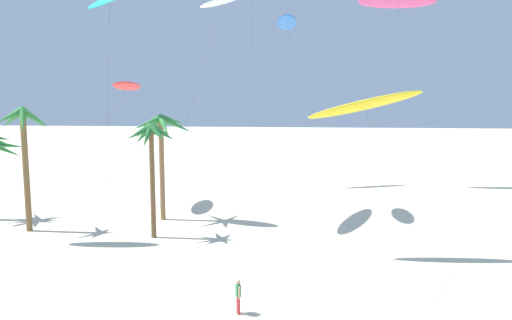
# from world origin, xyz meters

# --- Properties ---
(palm_tree_2) EXTENTS (3.78, 3.90, 8.97)m
(palm_tree_2) POSITION_xyz_m (-16.93, 38.08, 7.07)
(palm_tree_2) COLOR brown
(palm_tree_2) RESTS_ON ground
(palm_tree_3) EXTENTS (4.83, 4.75, 8.28)m
(palm_tree_3) POSITION_xyz_m (-8.21, 42.17, 6.78)
(palm_tree_3) COLOR olive
(palm_tree_3) RESTS_ON ground
(palm_tree_4) EXTENTS (3.30, 3.31, 7.93)m
(palm_tree_4) POSITION_xyz_m (-7.45, 37.26, 6.58)
(palm_tree_4) COLOR brown
(palm_tree_4) RESTS_ON ground
(flying_kite_0) EXTENTS (8.20, 5.89, 19.92)m
(flying_kite_0) POSITION_xyz_m (12.17, 58.55, 19.21)
(flying_kite_0) COLOR #EA5193
(flying_kite_0) RESTS_ON ground
(flying_kite_4) EXTENTS (6.84, 7.38, 10.40)m
(flying_kite_4) POSITION_xyz_m (6.25, 34.36, 9.21)
(flying_kite_4) COLOR yellow
(flying_kite_4) RESTS_ON ground
(flying_kite_5) EXTENTS (5.06, 13.96, 18.30)m
(flying_kite_5) POSITION_xyz_m (-3.49, 43.44, 16.84)
(flying_kite_5) COLOR white
(flying_kite_5) RESTS_ON ground
(flying_kite_6) EXTENTS (4.90, 11.13, 11.12)m
(flying_kite_6) POSITION_xyz_m (-12.46, 46.93, 10.48)
(flying_kite_6) COLOR red
(flying_kite_6) RESTS_ON ground
(flying_kite_8) EXTENTS (4.03, 11.44, 16.03)m
(flying_kite_8) POSITION_xyz_m (1.33, 45.39, 15.44)
(flying_kite_8) COLOR blue
(flying_kite_8) RESTS_ON ground
(person_foreground_walker) EXTENTS (0.29, 0.48, 1.60)m
(person_foreground_walker) POSITION_xyz_m (-0.17, 25.81, 0.88)
(person_foreground_walker) COLOR red
(person_foreground_walker) RESTS_ON ground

